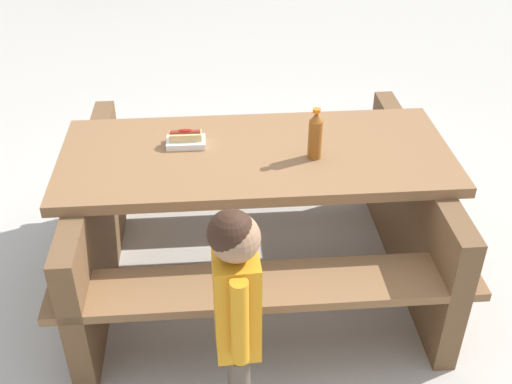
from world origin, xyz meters
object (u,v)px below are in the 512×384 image
(picnic_table, at_px, (256,206))
(soda_bottle, at_px, (315,135))
(hotdog_tray, at_px, (186,139))
(child_in_coat, at_px, (236,306))

(picnic_table, bearing_deg, soda_bottle, 146.29)
(soda_bottle, xyz_separation_m, hotdog_tray, (0.50, -0.33, -0.08))
(hotdog_tray, relative_size, child_in_coat, 0.19)
(child_in_coat, bearing_deg, soda_bottle, -133.19)
(hotdog_tray, height_order, child_in_coat, child_in_coat)
(soda_bottle, bearing_deg, child_in_coat, 46.81)
(hotdog_tray, xyz_separation_m, child_in_coat, (0.15, 1.02, -0.09))
(picnic_table, height_order, hotdog_tray, hotdog_tray)
(soda_bottle, height_order, hotdog_tray, soda_bottle)
(picnic_table, relative_size, child_in_coat, 1.99)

